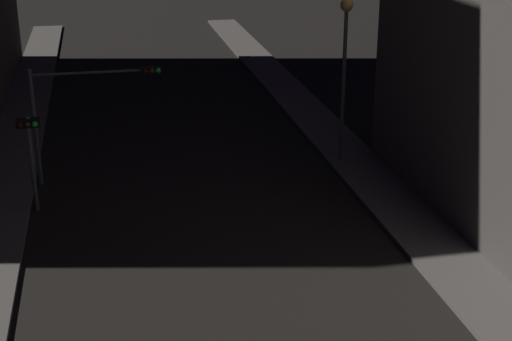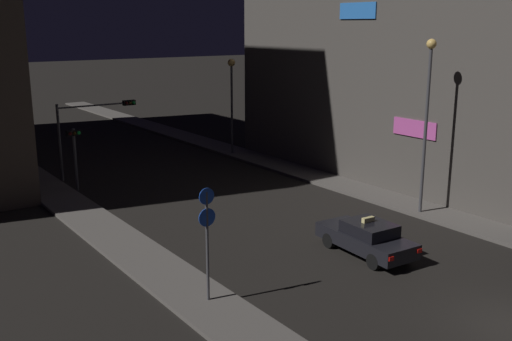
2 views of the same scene
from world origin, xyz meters
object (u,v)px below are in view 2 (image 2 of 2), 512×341
taxi (366,237)px  sign_pole_left (207,233)px  traffic_light_overhead (92,121)px  street_lamp_far_block (232,87)px  street_lamp_near_block (427,103)px  traffic_light_left_kerb (75,146)px

taxi → sign_pole_left: 7.80m
traffic_light_overhead → street_lamp_far_block: size_ratio=0.74×
street_lamp_near_block → street_lamp_far_block: size_ratio=1.25×
traffic_light_left_kerb → street_lamp_far_block: 12.96m
traffic_light_left_kerb → sign_pole_left: bearing=-94.3°
taxi → traffic_light_left_kerb: traffic_light_left_kerb is taller
sign_pole_left → street_lamp_far_block: street_lamp_far_block is taller
sign_pole_left → traffic_light_overhead: bearing=80.2°
traffic_light_overhead → sign_pole_left: bearing=-99.8°
sign_pole_left → traffic_light_left_kerb: bearing=85.7°
taxi → traffic_light_overhead: (-4.28, 19.09, 2.74)m
traffic_light_overhead → sign_pole_left: (-3.31, -19.13, -0.94)m
traffic_light_overhead → sign_pole_left: 19.43m
sign_pole_left → street_lamp_far_block: bearing=54.7°
traffic_light_overhead → street_lamp_near_block: 19.95m
street_lamp_near_block → sign_pole_left: bearing=-170.8°
taxi → street_lamp_far_block: street_lamp_far_block is taller
sign_pole_left → street_lamp_near_block: (13.64, 2.20, 3.05)m
sign_pole_left → street_lamp_near_block: 14.15m
taxi → street_lamp_far_block: size_ratio=0.67×
traffic_light_left_kerb → sign_pole_left: sign_pole_left is taller
street_lamp_near_block → street_lamp_far_block: 17.11m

